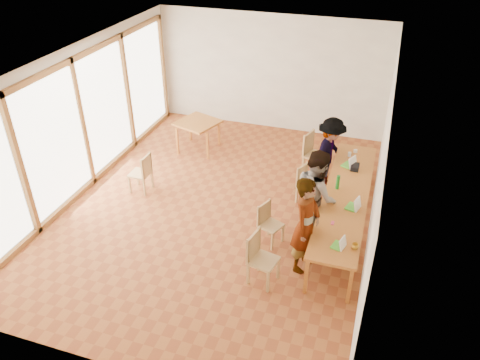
{
  "coord_description": "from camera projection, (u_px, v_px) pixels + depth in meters",
  "views": [
    {
      "loc": [
        2.85,
        -7.33,
        5.53
      ],
      "look_at": [
        0.65,
        -0.58,
        1.1
      ],
      "focal_mm": 35.0,
      "sensor_mm": 36.0,
      "label": 1
    }
  ],
  "objects": [
    {
      "name": "chair_mid",
      "position": [
        267.0,
        219.0,
        8.41
      ],
      "size": [
        0.49,
        0.49,
        0.42
      ],
      "rotation": [
        0.0,
        0.0,
        -0.4
      ],
      "color": "tan",
      "rests_on": "ground"
    },
    {
      "name": "person_near",
      "position": [
        306.0,
        225.0,
        7.61
      ],
      "size": [
        0.54,
        0.71,
        1.75
      ],
      "primitive_type": "imported",
      "rotation": [
        0.0,
        0.0,
        1.36
      ],
      "color": "gray",
      "rests_on": "ground"
    },
    {
      "name": "side_table",
      "position": [
        198.0,
        125.0,
        11.33
      ],
      "size": [
        0.9,
        0.9,
        0.75
      ],
      "rotation": [
        0.0,
        0.0,
        -0.33
      ],
      "color": "#BC6B29",
      "rests_on": "ground"
    },
    {
      "name": "person_far",
      "position": [
        330.0,
        154.0,
        9.81
      ],
      "size": [
        0.83,
        1.15,
        1.61
      ],
      "primitive_type": "imported",
      "rotation": [
        0.0,
        0.0,
        1.32
      ],
      "color": "gray",
      "rests_on": "ground"
    },
    {
      "name": "wall_right",
      "position": [
        380.0,
        166.0,
        8.01
      ],
      "size": [
        0.1,
        8.0,
        3.0
      ],
      "primitive_type": "cube",
      "color": "white",
      "rests_on": "ground"
    },
    {
      "name": "yellow_mug",
      "position": [
        355.0,
        246.0,
        7.3
      ],
      "size": [
        0.12,
        0.12,
        0.09
      ],
      "primitive_type": "imported",
      "rotation": [
        0.0,
        0.0,
        -0.12
      ],
      "color": "gold",
      "rests_on": "communal_table"
    },
    {
      "name": "laptop_far",
      "position": [
        350.0,
        164.0,
        9.45
      ],
      "size": [
        0.32,
        0.33,
        0.22
      ],
      "rotation": [
        0.0,
        0.0,
        -0.44
      ],
      "color": "#54CA32",
      "rests_on": "communal_table"
    },
    {
      "name": "green_bottle",
      "position": [
        338.0,
        182.0,
        8.7
      ],
      "size": [
        0.07,
        0.07,
        0.28
      ],
      "primitive_type": "cylinder",
      "color": "#187E26",
      "rests_on": "communal_table"
    },
    {
      "name": "wall_back",
      "position": [
        271.0,
        73.0,
        12.02
      ],
      "size": [
        6.0,
        0.1,
        3.0
      ],
      "primitive_type": "cube",
      "color": "white",
      "rests_on": "ground"
    },
    {
      "name": "clear_glass",
      "position": [
        350.0,
        154.0,
        9.81
      ],
      "size": [
        0.07,
        0.07,
        0.09
      ],
      "primitive_type": "cylinder",
      "color": "silver",
      "rests_on": "communal_table"
    },
    {
      "name": "black_pouch",
      "position": [
        355.0,
        167.0,
        9.36
      ],
      "size": [
        0.16,
        0.26,
        0.09
      ],
      "primitive_type": "cube",
      "color": "black",
      "rests_on": "communal_table"
    },
    {
      "name": "person_mid",
      "position": [
        316.0,
        195.0,
        8.32
      ],
      "size": [
        0.98,
        1.07,
        1.79
      ],
      "primitive_type": "imported",
      "rotation": [
        0.0,
        0.0,
        2.01
      ],
      "color": "gray",
      "rests_on": "ground"
    },
    {
      "name": "chair_spare",
      "position": [
        143.0,
        170.0,
        9.79
      ],
      "size": [
        0.41,
        0.41,
        0.46
      ],
      "rotation": [
        0.0,
        0.0,
        3.13
      ],
      "color": "tan",
      "rests_on": "ground"
    },
    {
      "name": "wall_front",
      "position": [
        99.0,
        287.0,
        5.57
      ],
      "size": [
        6.0,
        0.1,
        3.0
      ],
      "primitive_type": "cube",
      "color": "white",
      "rests_on": "ground"
    },
    {
      "name": "chair_near",
      "position": [
        258.0,
        253.0,
        7.51
      ],
      "size": [
        0.51,
        0.51,
        0.49
      ],
      "rotation": [
        0.0,
        0.0,
        -0.21
      ],
      "color": "tan",
      "rests_on": "ground"
    },
    {
      "name": "window_wall",
      "position": [
        81.0,
        120.0,
        9.57
      ],
      "size": [
        0.1,
        8.0,
        3.0
      ],
      "primitive_type": "cube",
      "color": "white",
      "rests_on": "ground"
    },
    {
      "name": "ceiling",
      "position": [
        214.0,
        62.0,
        7.99
      ],
      "size": [
        6.0,
        8.0,
        0.04
      ],
      "primitive_type": "cube",
      "color": "white",
      "rests_on": "wall_back"
    },
    {
      "name": "laptop_near",
      "position": [
        340.0,
        244.0,
        7.32
      ],
      "size": [
        0.25,
        0.26,
        0.19
      ],
      "rotation": [
        0.0,
        0.0,
        -0.28
      ],
      "color": "#54CA32",
      "rests_on": "communal_table"
    },
    {
      "name": "chair_empty",
      "position": [
        312.0,
        149.0,
        10.43
      ],
      "size": [
        0.57,
        0.57,
        0.52
      ],
      "rotation": [
        0.0,
        0.0,
        -0.31
      ],
      "color": "tan",
      "rests_on": "ground"
    },
    {
      "name": "communal_table",
      "position": [
        346.0,
        196.0,
        8.64
      ],
      "size": [
        0.8,
        4.0,
        0.75
      ],
      "color": "#BC6B29",
      "rests_on": "ground"
    },
    {
      "name": "ground",
      "position": [
        218.0,
        206.0,
        9.59
      ],
      "size": [
        8.0,
        8.0,
        0.0
      ],
      "primitive_type": "plane",
      "color": "#9B5325",
      "rests_on": "ground"
    },
    {
      "name": "chair_far",
      "position": [
        305.0,
        180.0,
        9.51
      ],
      "size": [
        0.49,
        0.49,
        0.43
      ],
      "rotation": [
        0.0,
        0.0,
        -0.38
      ],
      "color": "tan",
      "rests_on": "ground"
    },
    {
      "name": "laptop_mid",
      "position": [
        355.0,
        205.0,
        8.2
      ],
      "size": [
        0.28,
        0.3,
        0.22
      ],
      "rotation": [
        0.0,
        0.0,
        -0.29
      ],
      "color": "#54CA32",
      "rests_on": "communal_table"
    },
    {
      "name": "pink_phone",
      "position": [
        333.0,
        223.0,
        7.86
      ],
      "size": [
        0.05,
        0.1,
        0.01
      ],
      "primitive_type": "cube",
      "color": "#C83559",
      "rests_on": "communal_table"
    },
    {
      "name": "condiment_cup",
      "position": [
        355.0,
        151.0,
        9.96
      ],
      "size": [
        0.08,
        0.08,
        0.06
      ],
      "primitive_type": "cylinder",
      "color": "white",
      "rests_on": "communal_table"
    }
  ]
}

